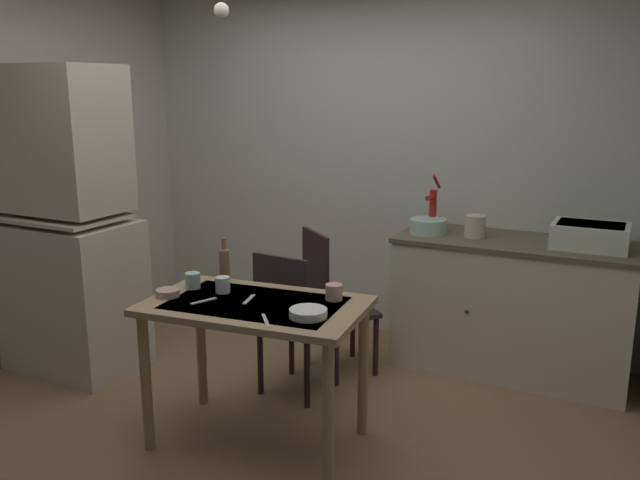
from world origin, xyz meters
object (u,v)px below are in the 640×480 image
at_px(glass_bottle, 224,265).
at_px(sink_basin, 590,235).
at_px(hand_pump, 433,206).
at_px(mixing_bowl_counter, 428,226).
at_px(chair_far_side, 292,321).
at_px(dining_table, 256,324).
at_px(hutch_cabinet, 69,232).
at_px(serving_bowl_wide, 308,313).
at_px(chair_by_counter, 331,301).
at_px(teacup_cream, 223,285).

bearing_deg(glass_bottle, sink_basin, 35.93).
relative_size(sink_basin, hand_pump, 1.13).
xyz_separation_m(mixing_bowl_counter, chair_far_side, (-0.54, -0.91, -0.46)).
distance_m(chair_far_side, glass_bottle, 0.58).
xyz_separation_m(mixing_bowl_counter, dining_table, (-0.44, -1.47, -0.28)).
bearing_deg(chair_far_side, hand_pump, 61.75).
relative_size(hand_pump, chair_far_side, 0.43).
relative_size(hutch_cabinet, chair_far_side, 2.20).
xyz_separation_m(hutch_cabinet, serving_bowl_wide, (1.95, -0.36, -0.13)).
distance_m(chair_by_counter, glass_bottle, 0.89).
relative_size(dining_table, serving_bowl_wide, 6.41).
relative_size(sink_basin, mixing_bowl_counter, 1.79).
xyz_separation_m(sink_basin, glass_bottle, (-1.79, -1.30, -0.09)).
xyz_separation_m(sink_basin, dining_table, (-1.45, -1.52, -0.31)).
xyz_separation_m(hutch_cabinet, hand_pump, (2.04, 1.28, 0.13)).
bearing_deg(teacup_cream, hand_pump, 65.52).
bearing_deg(hutch_cabinet, mixing_bowl_counter, 30.05).
relative_size(chair_far_side, glass_bottle, 3.51).
bearing_deg(hand_pump, sink_basin, -2.57).
xyz_separation_m(chair_by_counter, serving_bowl_wide, (0.38, -1.03, 0.30)).
xyz_separation_m(serving_bowl_wide, teacup_cream, (-0.59, 0.14, 0.02)).
bearing_deg(sink_basin, hand_pump, 177.43).
bearing_deg(hand_pump, chair_by_counter, -127.93).
relative_size(mixing_bowl_counter, serving_bowl_wide, 1.33).
distance_m(hutch_cabinet, teacup_cream, 1.38).
distance_m(mixing_bowl_counter, serving_bowl_wide, 1.55).
height_order(chair_by_counter, glass_bottle, glass_bottle).
bearing_deg(sink_basin, chair_far_side, -148.21).
bearing_deg(hand_pump, dining_table, -105.63).
relative_size(hutch_cabinet, serving_bowl_wide, 10.80).
bearing_deg(glass_bottle, hutch_cabinet, 177.11).
bearing_deg(glass_bottle, teacup_cream, -58.51).
bearing_deg(teacup_cream, chair_far_side, 73.85).
height_order(sink_basin, chair_by_counter, sink_basin).
relative_size(hutch_cabinet, chair_by_counter, 2.06).
xyz_separation_m(mixing_bowl_counter, glass_bottle, (-0.78, -1.25, -0.06)).
distance_m(hand_pump, mixing_bowl_counter, 0.15).
distance_m(mixing_bowl_counter, glass_bottle, 1.48).
xyz_separation_m(hutch_cabinet, sink_basin, (3.05, 1.23, 0.04)).
distance_m(hand_pump, dining_table, 1.68).
xyz_separation_m(hand_pump, dining_table, (-0.44, -1.57, -0.40)).
relative_size(dining_table, teacup_cream, 13.76).
xyz_separation_m(chair_far_side, chair_by_counter, (0.07, 0.40, 0.02)).
bearing_deg(serving_bowl_wide, glass_bottle, 156.71).
relative_size(hutch_cabinet, mixing_bowl_counter, 8.09).
distance_m(hand_pump, glass_bottle, 1.56).
distance_m(teacup_cream, glass_bottle, 0.20).
bearing_deg(dining_table, chair_far_side, 100.17).
distance_m(hand_pump, teacup_cream, 1.67).
bearing_deg(serving_bowl_wide, chair_by_counter, 110.07).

